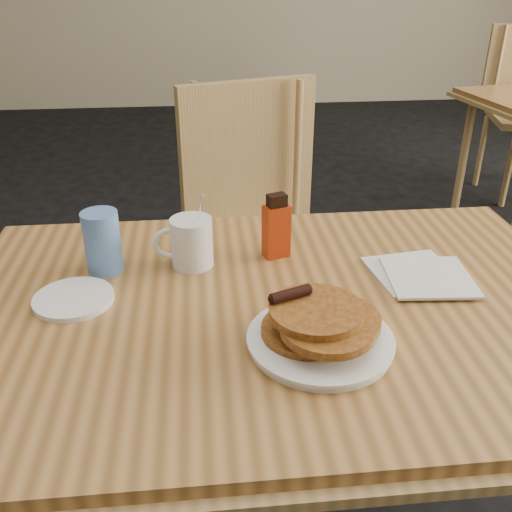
{
  "coord_description": "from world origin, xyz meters",
  "views": [
    {
      "loc": [
        -0.09,
        -0.92,
        1.36
      ],
      "look_at": [
        0.01,
        0.03,
        0.85
      ],
      "focal_mm": 40.0,
      "sensor_mm": 36.0,
      "label": 1
    }
  ],
  "objects_px": {
    "chair_main_far": "(251,216)",
    "coffee_mug": "(190,242)",
    "syrup_bottle": "(276,228)",
    "blue_tumbler": "(102,242)",
    "pancake_plate": "(320,331)",
    "main_table": "(277,319)"
  },
  "relations": [
    {
      "from": "main_table",
      "to": "syrup_bottle",
      "type": "bearing_deg",
      "value": 83.43
    },
    {
      "from": "pancake_plate",
      "to": "coffee_mug",
      "type": "bearing_deg",
      "value": 124.79
    },
    {
      "from": "chair_main_far",
      "to": "pancake_plate",
      "type": "relative_size",
      "value": 3.93
    },
    {
      "from": "main_table",
      "to": "chair_main_far",
      "type": "bearing_deg",
      "value": 88.64
    },
    {
      "from": "chair_main_far",
      "to": "blue_tumbler",
      "type": "height_order",
      "value": "chair_main_far"
    },
    {
      "from": "main_table",
      "to": "syrup_bottle",
      "type": "xyz_separation_m",
      "value": [
        0.02,
        0.2,
        0.11
      ]
    },
    {
      "from": "main_table",
      "to": "coffee_mug",
      "type": "height_order",
      "value": "coffee_mug"
    },
    {
      "from": "pancake_plate",
      "to": "coffee_mug",
      "type": "relative_size",
      "value": 1.51
    },
    {
      "from": "blue_tumbler",
      "to": "main_table",
      "type": "bearing_deg",
      "value": -25.53
    },
    {
      "from": "chair_main_far",
      "to": "pancake_plate",
      "type": "xyz_separation_m",
      "value": [
        0.04,
        -0.89,
        0.17
      ]
    },
    {
      "from": "coffee_mug",
      "to": "blue_tumbler",
      "type": "bearing_deg",
      "value": 174.17
    },
    {
      "from": "main_table",
      "to": "blue_tumbler",
      "type": "bearing_deg",
      "value": 154.47
    },
    {
      "from": "syrup_bottle",
      "to": "blue_tumbler",
      "type": "xyz_separation_m",
      "value": [
        -0.38,
        -0.03,
        -0.0
      ]
    },
    {
      "from": "main_table",
      "to": "chair_main_far",
      "type": "distance_m",
      "value": 0.75
    },
    {
      "from": "pancake_plate",
      "to": "syrup_bottle",
      "type": "xyz_separation_m",
      "value": [
        -0.03,
        0.34,
        0.04
      ]
    },
    {
      "from": "pancake_plate",
      "to": "coffee_mug",
      "type": "xyz_separation_m",
      "value": [
        -0.22,
        0.32,
        0.03
      ]
    },
    {
      "from": "chair_main_far",
      "to": "coffee_mug",
      "type": "distance_m",
      "value": 0.63
    },
    {
      "from": "syrup_bottle",
      "to": "coffee_mug",
      "type": "bearing_deg",
      "value": 168.15
    },
    {
      "from": "coffee_mug",
      "to": "syrup_bottle",
      "type": "bearing_deg",
      "value": -1.25
    },
    {
      "from": "chair_main_far",
      "to": "blue_tumbler",
      "type": "distance_m",
      "value": 0.72
    },
    {
      "from": "main_table",
      "to": "coffee_mug",
      "type": "bearing_deg",
      "value": 133.74
    },
    {
      "from": "pancake_plate",
      "to": "blue_tumbler",
      "type": "xyz_separation_m",
      "value": [
        -0.41,
        0.31,
        0.04
      ]
    }
  ]
}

